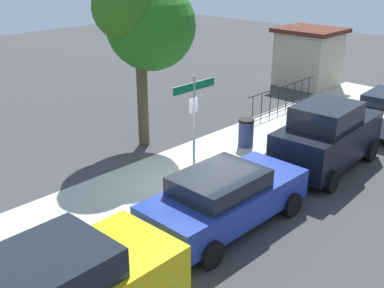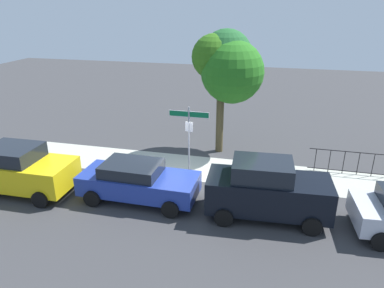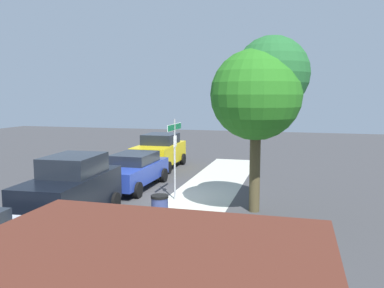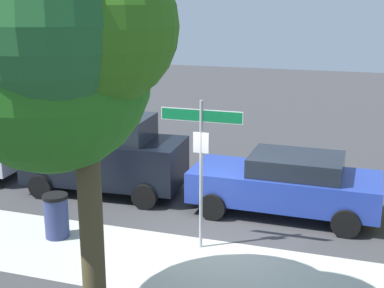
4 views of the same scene
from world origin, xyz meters
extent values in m
plane|color=#38383A|center=(0.00, 0.00, 0.00)|extent=(60.00, 60.00, 0.00)
cube|color=#ABADA0|center=(2.00, 1.30, 0.00)|extent=(24.00, 2.60, 0.00)
cylinder|color=#9EA0A5|center=(0.16, 0.40, 1.57)|extent=(0.07, 0.07, 3.14)
cube|color=#0F723D|center=(0.16, 0.40, 2.83)|extent=(1.66, 0.02, 0.22)
cube|color=white|center=(0.16, 0.40, 2.83)|extent=(1.69, 0.02, 0.25)
cube|color=silver|center=(0.16, 0.42, 2.28)|extent=(0.32, 0.02, 0.42)
cylinder|color=#483F27|center=(0.94, 3.55, 1.62)|extent=(0.37, 0.37, 3.25)
sphere|color=#2F6817|center=(0.57, 3.74, 4.71)|extent=(2.17, 2.17, 2.17)
sphere|color=#205B29|center=(1.09, 4.08, 4.76)|extent=(2.46, 2.46, 2.46)
sphere|color=#246A1B|center=(1.46, 3.60, 4.06)|extent=(2.98, 2.98, 2.98)
cube|color=gold|center=(-6.00, -2.45, 0.83)|extent=(4.21, 1.98, 1.01)
cube|color=black|center=(-6.25, -2.45, 1.62)|extent=(2.03, 1.72, 0.56)
cylinder|color=black|center=(-4.59, -1.47, 0.32)|extent=(0.64, 0.23, 0.64)
cylinder|color=black|center=(-4.56, -3.38, 0.32)|extent=(0.64, 0.23, 0.64)
cylinder|color=black|center=(-7.44, -1.51, 0.32)|extent=(0.64, 0.23, 0.64)
cylinder|color=black|center=(-7.41, -3.42, 0.32)|extent=(0.64, 0.23, 0.64)
cube|color=navy|center=(-1.20, -1.97, 0.69)|extent=(4.49, 1.84, 0.74)
cube|color=black|center=(-1.47, -1.97, 1.28)|extent=(2.16, 1.60, 0.44)
cylinder|color=black|center=(0.33, -1.10, 0.32)|extent=(0.64, 0.23, 0.64)
cylinder|color=black|center=(0.31, -2.89, 0.32)|extent=(0.64, 0.23, 0.64)
cylinder|color=black|center=(-2.71, -1.06, 0.32)|extent=(0.64, 0.23, 0.64)
cylinder|color=black|center=(-2.73, -2.85, 0.32)|extent=(0.64, 0.23, 0.64)
cube|color=black|center=(3.60, -2.00, 0.91)|extent=(4.31, 2.00, 1.17)
cube|color=black|center=(3.35, -2.02, 1.80)|extent=(2.11, 1.66, 0.63)
cylinder|color=black|center=(4.98, -1.04, 0.32)|extent=(0.65, 0.26, 0.64)
cylinder|color=black|center=(5.08, -2.80, 0.32)|extent=(0.65, 0.26, 0.64)
cylinder|color=black|center=(2.12, -1.21, 0.32)|extent=(0.65, 0.26, 0.64)
cylinder|color=black|center=(2.22, -2.96, 0.32)|extent=(0.65, 0.26, 0.64)
cylinder|color=black|center=(6.96, -1.19, 0.32)|extent=(0.65, 0.27, 0.64)
cylinder|color=black|center=(7.62, 2.30, 1.05)|extent=(4.79, 0.04, 0.04)
cylinder|color=black|center=(5.53, 2.30, 0.53)|extent=(0.03, 0.03, 1.05)
cylinder|color=black|center=(6.12, 2.30, 0.53)|extent=(0.03, 0.03, 1.05)
cylinder|color=black|center=(6.72, 2.30, 0.53)|extent=(0.03, 0.03, 1.05)
cylinder|color=black|center=(7.32, 2.30, 0.53)|extent=(0.03, 0.03, 1.05)
cylinder|color=black|center=(7.92, 2.30, 0.53)|extent=(0.03, 0.03, 1.05)
cube|color=#4C2319|center=(12.02, 3.80, 2.75)|extent=(2.74, 2.99, 0.20)
cylinder|color=navy|center=(3.30, 0.90, 0.45)|extent=(0.52, 0.52, 0.90)
cylinder|color=black|center=(3.30, 0.90, 0.94)|extent=(0.55, 0.55, 0.08)
camera|label=1|loc=(-9.23, -8.52, 6.29)|focal=44.99mm
camera|label=2|loc=(3.63, -13.30, 7.11)|focal=33.60mm
camera|label=3|loc=(14.56, 4.96, 4.05)|focal=37.13mm
camera|label=4|loc=(-2.88, 10.28, 5.05)|focal=50.11mm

